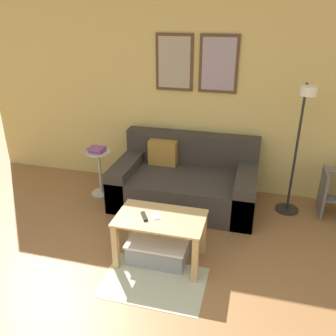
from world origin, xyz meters
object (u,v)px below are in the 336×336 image
couch (185,182)px  coffee_table (161,227)px  remote_control (144,216)px  cell_phone (156,216)px  book_stack (97,149)px  side_table (100,169)px  floor_lamp (299,143)px  storage_bin (158,249)px

couch → coffee_table: couch is taller
remote_control → cell_phone: 0.11m
coffee_table → book_stack: 1.60m
side_table → remote_control: size_ratio=3.97×
coffee_table → floor_lamp: 1.78m
coffee_table → cell_phone: 0.12m
side_table → cell_phone: bearing=-45.2°
side_table → cell_phone: side_table is taller
book_stack → remote_control: (0.99, -1.13, -0.13)m
coffee_table → couch: bearing=90.9°
storage_bin → side_table: bearing=135.2°
coffee_table → book_stack: book_stack is taller
floor_lamp → cell_phone: floor_lamp is taller
side_table → remote_control: 1.51m
side_table → cell_phone: size_ratio=4.26×
floor_lamp → book_stack: 2.39m
floor_lamp → side_table: bearing=-178.3°
cell_phone → floor_lamp: bearing=18.3°
storage_bin → floor_lamp: 1.89m
storage_bin → book_stack: size_ratio=2.79×
coffee_table → remote_control: bearing=-164.6°
floor_lamp → book_stack: floor_lamp is taller
storage_bin → floor_lamp: (1.26, 1.17, 0.80)m
book_stack → side_table: bearing=39.8°
side_table → cell_phone: (1.08, -1.09, 0.13)m
couch → remote_control: bearing=-95.8°
remote_control → cell_phone: remote_control is taller
couch → coffee_table: (0.02, -1.19, 0.11)m
coffee_table → remote_control: size_ratio=5.51×
storage_bin → side_table: 1.57m
storage_bin → book_stack: book_stack is taller
storage_bin → remote_control: (-0.12, -0.05, 0.38)m
book_stack → cell_phone: bearing=-44.7°
floor_lamp → cell_phone: (-1.28, -1.16, -0.42)m
remote_control → cell_phone: bearing=-3.5°
book_stack → floor_lamp: bearing=1.9°
remote_control → coffee_table: bearing=-15.2°
floor_lamp → storage_bin: bearing=-137.2°
couch → side_table: (-1.11, -0.09, 0.09)m
side_table → remote_control: side_table is taller
couch → side_table: 1.12m
book_stack → remote_control: book_stack is taller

